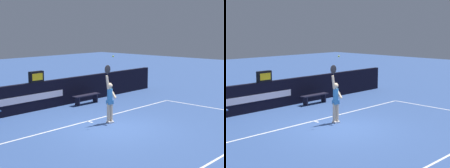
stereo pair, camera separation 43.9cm
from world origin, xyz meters
TOP-DOWN VIEW (x-y plane):
  - ground_plane at (0.00, 0.00)m, footprint 60.00×60.00m
  - court_lines at (0.00, -1.41)m, footprint 11.56×5.98m
  - back_wall at (-0.00, 4.67)m, footprint 16.24×0.22m
  - speed_display at (-0.22, 4.67)m, footprint 0.73×0.21m
  - tennis_player at (0.45, 0.68)m, footprint 0.44×0.44m
  - tennis_ball at (0.35, 0.41)m, footprint 0.07×0.07m
  - courtside_bench_near at (2.28, 3.99)m, footprint 1.59×0.40m

SIDE VIEW (x-z plane):
  - ground_plane at x=0.00m, z-range 0.00..0.00m
  - court_lines at x=0.00m, z-range 0.00..0.00m
  - courtside_bench_near at x=2.28m, z-range 0.13..0.60m
  - back_wall at x=0.00m, z-range 0.00..1.32m
  - tennis_player at x=0.45m, z-range -0.21..2.15m
  - speed_display at x=-0.22m, z-range 1.32..1.82m
  - tennis_ball at x=0.35m, z-range 2.67..2.74m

